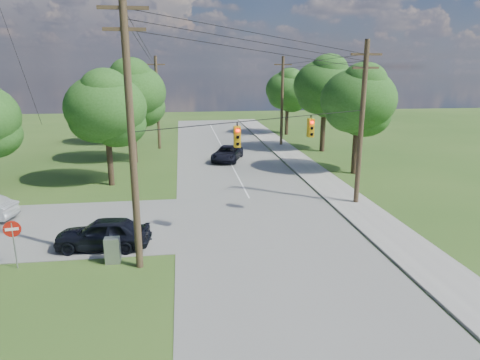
{
  "coord_description": "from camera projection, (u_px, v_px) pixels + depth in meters",
  "views": [
    {
      "loc": [
        -2.48,
        -17.96,
        8.86
      ],
      "look_at": [
        0.66,
        5.0,
        2.71
      ],
      "focal_mm": 32.0,
      "sensor_mm": 36.0,
      "label": 1
    }
  ],
  "objects": [
    {
      "name": "traffic_signals",
      "position": [
        276.0,
        131.0,
        22.96
      ],
      "size": [
        4.91,
        3.27,
        1.05
      ],
      "color": "#DD9F0D",
      "rests_on": "ground"
    },
    {
      "name": "pole_north_e",
      "position": [
        282.0,
        101.0,
        48.37
      ],
      "size": [
        2.0,
        0.32,
        10.0
      ],
      "color": "brown",
      "rests_on": "ground"
    },
    {
      "name": "main_road",
      "position": [
        263.0,
        224.0,
        24.84
      ],
      "size": [
        10.0,
        100.0,
        0.03
      ],
      "primitive_type": "cube",
      "color": "gray",
      "rests_on": "ground"
    },
    {
      "name": "tree_e_mid",
      "position": [
        325.0,
        86.0,
        44.56
      ],
      "size": [
        6.6,
        6.6,
        9.64
      ],
      "color": "#3E2C1F",
      "rests_on": "ground"
    },
    {
      "name": "car_main_north",
      "position": [
        227.0,
        153.0,
        41.36
      ],
      "size": [
        3.89,
        5.59,
        1.42
      ],
      "primitive_type": "imported",
      "rotation": [
        0.0,
        0.0,
        -0.33
      ],
      "color": "black",
      "rests_on": "main_road"
    },
    {
      "name": "control_cabinet",
      "position": [
        113.0,
        250.0,
        19.82
      ],
      "size": [
        0.69,
        0.5,
        1.23
      ],
      "primitive_type": "cube",
      "rotation": [
        0.0,
        0.0,
        0.01
      ],
      "color": "gray",
      "rests_on": "ground"
    },
    {
      "name": "tree_w_far",
      "position": [
        123.0,
        90.0,
        48.61
      ],
      "size": [
        6.0,
        6.0,
        8.73
      ],
      "color": "#3E2C1F",
      "rests_on": "ground"
    },
    {
      "name": "do_not_enter_sign",
      "position": [
        13.0,
        234.0,
        19.0
      ],
      "size": [
        0.75,
        0.17,
        2.28
      ],
      "rotation": [
        0.0,
        0.0,
        0.16
      ],
      "color": "gray",
      "rests_on": "ground"
    },
    {
      "name": "tree_e_near",
      "position": [
        358.0,
        100.0,
        35.08
      ],
      "size": [
        6.2,
        6.2,
        8.81
      ],
      "color": "#3E2C1F",
      "rests_on": "ground"
    },
    {
      "name": "pole_sw",
      "position": [
        131.0,
        131.0,
        17.97
      ],
      "size": [
        2.0,
        0.32,
        12.0
      ],
      "color": "brown",
      "rests_on": "ground"
    },
    {
      "name": "power_lines",
      "position": [
        239.0,
        62.0,
        28.7
      ],
      "size": [
        13.93,
        29.62,
        4.93
      ],
      "color": "black",
      "rests_on": "ground"
    },
    {
      "name": "tree_e_far",
      "position": [
        288.0,
        90.0,
        56.17
      ],
      "size": [
        5.8,
        5.8,
        8.32
      ],
      "color": "#3E2C1F",
      "rests_on": "ground"
    },
    {
      "name": "tree_w_near",
      "position": [
        106.0,
        108.0,
        31.59
      ],
      "size": [
        6.0,
        6.0,
        8.4
      ],
      "color": "#3E2C1F",
      "rests_on": "ground"
    },
    {
      "name": "pole_north_w",
      "position": [
        158.0,
        102.0,
        46.55
      ],
      "size": [
        2.0,
        0.32,
        10.0
      ],
      "color": "brown",
      "rests_on": "ground"
    },
    {
      "name": "tree_w_mid",
      "position": [
        131.0,
        92.0,
        39.21
      ],
      "size": [
        6.4,
        6.4,
        9.22
      ],
      "color": "#3E2C1F",
      "rests_on": "ground"
    },
    {
      "name": "pole_ne",
      "position": [
        362.0,
        122.0,
        27.22
      ],
      "size": [
        2.0,
        0.32,
        10.5
      ],
      "color": "brown",
      "rests_on": "ground"
    },
    {
      "name": "ground",
      "position": [
        241.0,
        264.0,
        19.79
      ],
      "size": [
        140.0,
        140.0,
        0.0
      ],
      "primitive_type": "plane",
      "color": "#2D501A",
      "rests_on": "ground"
    },
    {
      "name": "sidewalk_east",
      "position": [
        372.0,
        218.0,
        25.71
      ],
      "size": [
        2.6,
        100.0,
        0.12
      ],
      "primitive_type": "cube",
      "color": "#ABA89F",
      "rests_on": "ground"
    },
    {
      "name": "car_cross_dark",
      "position": [
        103.0,
        233.0,
        21.31
      ],
      "size": [
        4.8,
        2.31,
        1.58
      ],
      "primitive_type": "imported",
      "rotation": [
        0.0,
        0.0,
        -1.67
      ],
      "color": "black",
      "rests_on": "cross_road"
    }
  ]
}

